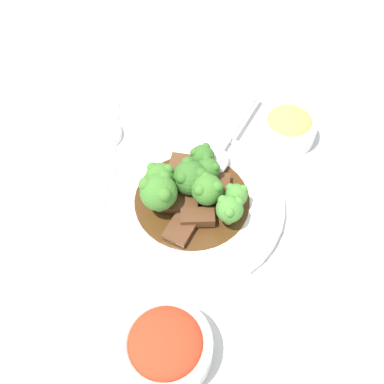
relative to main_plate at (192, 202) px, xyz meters
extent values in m
plane|color=silver|center=(0.00, 0.00, -0.01)|extent=(4.00, 4.00, 0.00)
cylinder|color=white|center=(0.00, 0.00, 0.00)|extent=(0.27, 0.27, 0.01)
torus|color=white|center=(0.00, 0.00, 0.00)|extent=(0.27, 0.27, 0.01)
cylinder|color=#4C2D14|center=(0.00, 0.00, 0.00)|extent=(0.16, 0.16, 0.00)
cube|color=#56331E|center=(0.01, -0.04, 0.01)|extent=(0.05, 0.04, 0.01)
cube|color=#56331E|center=(-0.05, 0.02, 0.01)|extent=(0.06, 0.06, 0.01)
cube|color=#56331E|center=(-0.01, 0.02, 0.01)|extent=(0.05, 0.06, 0.01)
cube|color=#56331E|center=(-0.04, 0.00, 0.02)|extent=(0.03, 0.05, 0.01)
cube|color=brown|center=(0.05, 0.01, 0.02)|extent=(0.07, 0.05, 0.01)
cylinder|color=#8EB756|center=(0.01, 0.00, 0.01)|extent=(0.02, 0.02, 0.01)
sphere|color=#387028|center=(0.01, 0.00, 0.04)|extent=(0.05, 0.05, 0.05)
sphere|color=#387028|center=(0.03, 0.00, 0.05)|extent=(0.02, 0.02, 0.02)
sphere|color=#387028|center=(0.01, 0.01, 0.05)|extent=(0.02, 0.02, 0.02)
sphere|color=#387028|center=(0.01, -0.01, 0.05)|extent=(0.02, 0.02, 0.02)
cylinder|color=#8EB756|center=(-0.02, -0.06, 0.01)|extent=(0.01, 0.01, 0.01)
sphere|color=#4C8E38|center=(-0.02, -0.06, 0.03)|extent=(0.03, 0.03, 0.03)
sphere|color=#4C8E38|center=(-0.01, -0.05, 0.04)|extent=(0.01, 0.01, 0.01)
sphere|color=#4C8E38|center=(-0.03, -0.05, 0.04)|extent=(0.01, 0.01, 0.01)
sphere|color=#4C8E38|center=(-0.02, -0.07, 0.04)|extent=(0.01, 0.01, 0.01)
cylinder|color=#7FA84C|center=(-0.01, 0.05, 0.02)|extent=(0.02, 0.02, 0.02)
sphere|color=#427F2D|center=(-0.01, 0.05, 0.05)|extent=(0.05, 0.05, 0.05)
sphere|color=#427F2D|center=(0.00, 0.06, 0.06)|extent=(0.02, 0.02, 0.02)
sphere|color=#427F2D|center=(-0.02, 0.04, 0.06)|extent=(0.02, 0.02, 0.02)
sphere|color=#427F2D|center=(0.01, 0.04, 0.06)|extent=(0.02, 0.02, 0.02)
cylinder|color=#8EB756|center=(-0.01, -0.02, 0.02)|extent=(0.01, 0.01, 0.01)
sphere|color=#427F2D|center=(-0.01, -0.02, 0.04)|extent=(0.04, 0.04, 0.04)
sphere|color=#427F2D|center=(-0.02, -0.01, 0.05)|extent=(0.02, 0.02, 0.02)
sphere|color=#427F2D|center=(-0.02, -0.03, 0.05)|extent=(0.02, 0.02, 0.02)
sphere|color=#427F2D|center=(0.00, -0.02, 0.05)|extent=(0.02, 0.02, 0.02)
cylinder|color=#8EB756|center=(0.02, 0.04, 0.02)|extent=(0.01, 0.01, 0.02)
sphere|color=#427F2D|center=(0.02, 0.04, 0.04)|extent=(0.04, 0.04, 0.04)
sphere|color=#427F2D|center=(0.01, 0.04, 0.05)|extent=(0.02, 0.02, 0.02)
sphere|color=#427F2D|center=(0.03, 0.03, 0.05)|extent=(0.02, 0.02, 0.02)
sphere|color=#427F2D|center=(0.03, 0.05, 0.05)|extent=(0.02, 0.02, 0.02)
cylinder|color=#7FA84C|center=(0.05, -0.03, 0.01)|extent=(0.01, 0.01, 0.01)
sphere|color=#387028|center=(0.05, -0.03, 0.03)|extent=(0.04, 0.04, 0.04)
sphere|color=#387028|center=(0.04, -0.03, 0.04)|extent=(0.01, 0.01, 0.01)
sphere|color=#387028|center=(0.06, -0.03, 0.04)|extent=(0.01, 0.01, 0.01)
sphere|color=#387028|center=(0.06, -0.02, 0.04)|extent=(0.01, 0.01, 0.01)
cylinder|color=#8EB756|center=(0.03, -0.03, 0.02)|extent=(0.01, 0.01, 0.01)
sphere|color=#387028|center=(0.03, -0.03, 0.03)|extent=(0.03, 0.03, 0.03)
sphere|color=#387028|center=(0.02, -0.04, 0.04)|extent=(0.01, 0.01, 0.01)
sphere|color=#387028|center=(0.04, -0.03, 0.04)|extent=(0.01, 0.01, 0.01)
sphere|color=#387028|center=(0.02, -0.02, 0.04)|extent=(0.01, 0.01, 0.01)
cylinder|color=#8EB756|center=(-0.05, -0.04, 0.02)|extent=(0.01, 0.01, 0.02)
sphere|color=#4C8E38|center=(-0.05, -0.04, 0.04)|extent=(0.04, 0.04, 0.04)
sphere|color=#4C8E38|center=(-0.05, -0.05, 0.05)|extent=(0.01, 0.01, 0.01)
sphere|color=#4C8E38|center=(-0.04, -0.03, 0.05)|extent=(0.01, 0.01, 0.01)
sphere|color=#4C8E38|center=(-0.06, -0.04, 0.05)|extent=(0.01, 0.01, 0.01)
ellipsoid|color=#B7B7BC|center=(0.05, -0.04, 0.02)|extent=(0.07, 0.07, 0.01)
cylinder|color=#B7B7BC|center=(0.13, -0.11, 0.01)|extent=(0.11, 0.10, 0.01)
cylinder|color=white|center=(-0.20, 0.07, -0.01)|extent=(0.06, 0.06, 0.01)
cylinder|color=white|center=(-0.20, 0.07, 0.01)|extent=(0.11, 0.11, 0.04)
torus|color=white|center=(-0.20, 0.07, 0.03)|extent=(0.11, 0.11, 0.01)
ellipsoid|color=red|center=(-0.20, 0.07, 0.03)|extent=(0.08, 0.08, 0.03)
cylinder|color=white|center=(0.10, -0.18, -0.01)|extent=(0.05, 0.05, 0.01)
cylinder|color=white|center=(0.10, -0.18, 0.01)|extent=(0.09, 0.09, 0.03)
torus|color=white|center=(0.10, -0.18, 0.02)|extent=(0.09, 0.09, 0.01)
ellipsoid|color=tan|center=(0.10, -0.18, 0.03)|extent=(0.07, 0.07, 0.02)
cylinder|color=white|center=(0.16, 0.12, -0.01)|extent=(0.06, 0.06, 0.01)
torus|color=white|center=(0.16, 0.12, 0.00)|extent=(0.06, 0.06, 0.01)
cube|color=silver|center=(0.18, 0.13, -0.01)|extent=(0.14, 0.10, 0.01)
camera|label=1|loc=(-0.35, 0.07, 0.53)|focal=42.00mm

